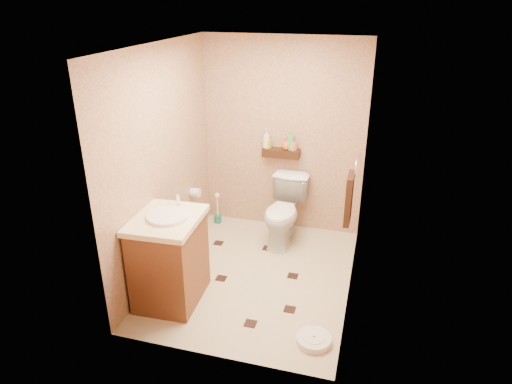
% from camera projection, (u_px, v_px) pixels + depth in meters
% --- Properties ---
extents(ground, '(2.50, 2.50, 0.00)m').
position_uv_depth(ground, '(256.00, 275.00, 4.96)').
color(ground, '#C1B38D').
rests_on(ground, ground).
extents(wall_back, '(2.00, 0.04, 2.40)m').
position_uv_depth(wall_back, '(283.00, 137.00, 5.58)').
color(wall_back, tan).
rests_on(wall_back, ground).
extents(wall_front, '(2.00, 0.04, 2.40)m').
position_uv_depth(wall_front, '(210.00, 232.00, 3.38)').
color(wall_front, tan).
rests_on(wall_front, ground).
extents(wall_left, '(0.04, 2.50, 2.40)m').
position_uv_depth(wall_left, '(163.00, 163.00, 4.73)').
color(wall_left, tan).
rests_on(wall_left, ground).
extents(wall_right, '(0.04, 2.50, 2.40)m').
position_uv_depth(wall_right, '(359.00, 183.00, 4.24)').
color(wall_right, tan).
rests_on(wall_right, ground).
extents(ceiling, '(2.00, 2.50, 0.02)m').
position_uv_depth(ceiling, '(255.00, 45.00, 4.00)').
color(ceiling, white).
rests_on(ceiling, wall_back).
extents(wall_shelf, '(0.46, 0.14, 0.10)m').
position_uv_depth(wall_shelf, '(281.00, 153.00, 5.59)').
color(wall_shelf, '#34170E').
rests_on(wall_shelf, wall_back).
extents(floor_accents, '(1.21, 1.47, 0.01)m').
position_uv_depth(floor_accents, '(256.00, 277.00, 4.93)').
color(floor_accents, black).
rests_on(floor_accents, ground).
extents(toilet, '(0.48, 0.80, 0.79)m').
position_uv_depth(toilet, '(284.00, 212.00, 5.51)').
color(toilet, white).
rests_on(toilet, ground).
extents(vanity, '(0.64, 0.77, 1.04)m').
position_uv_depth(vanity, '(170.00, 258.00, 4.42)').
color(vanity, brown).
rests_on(vanity, ground).
extents(bathroom_scale, '(0.35, 0.35, 0.06)m').
position_uv_depth(bathroom_scale, '(314.00, 340.00, 4.00)').
color(bathroom_scale, white).
rests_on(bathroom_scale, ground).
extents(toilet_brush, '(0.10, 0.10, 0.43)m').
position_uv_depth(toilet_brush, '(218.00, 212.00, 6.05)').
color(toilet_brush, '#1A685E').
rests_on(toilet_brush, ground).
extents(towel_ring, '(0.12, 0.30, 0.76)m').
position_uv_depth(towel_ring, '(350.00, 196.00, 4.58)').
color(towel_ring, silver).
rests_on(towel_ring, wall_right).
extents(toilet_paper, '(0.12, 0.11, 0.12)m').
position_uv_depth(toilet_paper, '(195.00, 192.00, 5.53)').
color(toilet_paper, white).
rests_on(toilet_paper, wall_left).
extents(bottle_a, '(0.12, 0.12, 0.23)m').
position_uv_depth(bottle_a, '(267.00, 139.00, 5.56)').
color(bottle_a, silver).
rests_on(bottle_a, wall_shelf).
extents(bottle_b, '(0.10, 0.09, 0.16)m').
position_uv_depth(bottle_b, '(267.00, 142.00, 5.58)').
color(bottle_b, gold).
rests_on(bottle_b, wall_shelf).
extents(bottle_c, '(0.17, 0.17, 0.15)m').
position_uv_depth(bottle_c, '(287.00, 144.00, 5.52)').
color(bottle_c, '#C75717').
rests_on(bottle_c, wall_shelf).
extents(bottle_d, '(0.12, 0.12, 0.23)m').
position_uv_depth(bottle_d, '(291.00, 141.00, 5.49)').
color(bottle_d, green).
rests_on(bottle_d, wall_shelf).
extents(bottle_e, '(0.10, 0.10, 0.16)m').
position_uv_depth(bottle_e, '(293.00, 144.00, 5.50)').
color(bottle_e, '#E6894C').
rests_on(bottle_e, wall_shelf).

